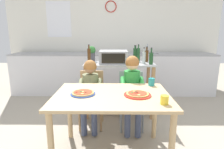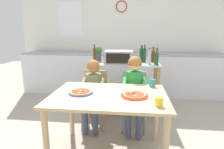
{
  "view_description": "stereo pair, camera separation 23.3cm",
  "coord_description": "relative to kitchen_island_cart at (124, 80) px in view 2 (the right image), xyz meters",
  "views": [
    {
      "loc": [
        0.03,
        -1.97,
        1.4
      ],
      "look_at": [
        0.0,
        0.3,
        0.88
      ],
      "focal_mm": 30.99,
      "sensor_mm": 36.0,
      "label": 1
    },
    {
      "loc": [
        0.26,
        -1.95,
        1.4
      ],
      "look_at": [
        0.0,
        0.3,
        0.88
      ],
      "focal_mm": 30.99,
      "sensor_mm": 36.0,
      "label": 2
    }
  ],
  "objects": [
    {
      "name": "pizza_plate_blue_rimmed",
      "position": [
        -0.42,
        -1.16,
        0.16
      ],
      "size": [
        0.27,
        0.27,
        0.03
      ],
      "color": "#3356B7",
      "rests_on": "dining_table"
    },
    {
      "name": "ground_plane",
      "position": [
        -0.11,
        -0.1,
        -0.59
      ],
      "size": [
        10.64,
        10.64,
        0.0
      ],
      "primitive_type": "plane",
      "color": "#A89E8C"
    },
    {
      "name": "back_wall_tiled",
      "position": [
        -0.11,
        1.56,
        0.76
      ],
      "size": [
        4.94,
        0.14,
        2.7
      ],
      "color": "white",
      "rests_on": "ground"
    },
    {
      "name": "kitchen_island_cart",
      "position": [
        0.0,
        0.0,
        0.0
      ],
      "size": [
        1.13,
        0.52,
        0.88
      ],
      "color": "#B7BABF",
      "rests_on": "ground"
    },
    {
      "name": "potted_herb_plant",
      "position": [
        -0.46,
        0.15,
        0.44
      ],
      "size": [
        0.13,
        0.13,
        0.26
      ],
      "color": "#4C4C51",
      "rests_on": "kitchen_island_cart"
    },
    {
      "name": "pizza_plate_red_rimmed",
      "position": [
        0.17,
        -1.19,
        0.16
      ],
      "size": [
        0.29,
        0.29,
        0.03
      ],
      "color": "red",
      "rests_on": "dining_table"
    },
    {
      "name": "bottle_slim_sauce",
      "position": [
        0.39,
        -0.08,
        0.4
      ],
      "size": [
        0.06,
        0.06,
        0.26
      ],
      "color": "#ADB7B2",
      "rests_on": "kitchen_island_cart"
    },
    {
      "name": "dining_chair_left",
      "position": [
        -0.42,
        -0.43,
        -0.11
      ],
      "size": [
        0.36,
        0.36,
        0.81
      ],
      "color": "tan",
      "rests_on": "ground"
    },
    {
      "name": "child_in_green_shirt",
      "position": [
        0.17,
        -0.59,
        0.08
      ],
      "size": [
        0.32,
        0.42,
        1.05
      ],
      "color": "#424C6B",
      "rests_on": "ground"
    },
    {
      "name": "child_in_olive_shirt",
      "position": [
        -0.42,
        -0.56,
        0.05
      ],
      "size": [
        0.32,
        0.42,
        0.98
      ],
      "color": "#424C6B",
      "rests_on": "ground"
    },
    {
      "name": "bottle_clear_vinegar",
      "position": [
        -0.49,
        -0.03,
        0.42
      ],
      "size": [
        0.05,
        0.05,
        0.3
      ],
      "color": "#4C2D14",
      "rests_on": "kitchen_island_cart"
    },
    {
      "name": "bottle_brown_beer",
      "position": [
        0.46,
        0.11,
        0.4
      ],
      "size": [
        0.06,
        0.06,
        0.26
      ],
      "color": "#4C2D14",
      "rests_on": "kitchen_island_cart"
    },
    {
      "name": "drinking_cup_teal",
      "position": [
        0.38,
        -0.82,
        0.19
      ],
      "size": [
        0.08,
        0.08,
        0.09
      ],
      "primitive_type": "cylinder",
      "color": "teal",
      "rests_on": "dining_table"
    },
    {
      "name": "kitchen_counter",
      "position": [
        -0.11,
        1.15,
        -0.14
      ],
      "size": [
        4.44,
        0.6,
        1.11
      ],
      "color": "silver",
      "rests_on": "ground"
    },
    {
      "name": "toaster_oven",
      "position": [
        -0.09,
        -0.02,
        0.39
      ],
      "size": [
        0.45,
        0.36,
        0.2
      ],
      "color": "#999BA0",
      "rests_on": "kitchen_island_cart"
    },
    {
      "name": "bottle_tall_green_wine",
      "position": [
        0.49,
        -0.15,
        0.39
      ],
      "size": [
        0.06,
        0.06,
        0.26
      ],
      "color": "#1E4723",
      "rests_on": "kitchen_island_cart"
    },
    {
      "name": "bottle_squat_spirits",
      "position": [
        0.32,
        0.1,
        0.42
      ],
      "size": [
        0.05,
        0.05,
        0.29
      ],
      "color": "#1E4723",
      "rests_on": "kitchen_island_cart"
    },
    {
      "name": "drinking_cup_yellow",
      "position": [
        0.39,
        -1.44,
        0.19
      ],
      "size": [
        0.08,
        0.08,
        0.09
      ],
      "primitive_type": "cylinder",
      "color": "yellow",
      "rests_on": "dining_table"
    },
    {
      "name": "dining_table",
      "position": [
        -0.11,
        -1.16,
        0.04
      ],
      "size": [
        1.24,
        0.88,
        0.73
      ],
      "color": "tan",
      "rests_on": "ground"
    },
    {
      "name": "dining_chair_right",
      "position": [
        0.17,
        -0.47,
        -0.11
      ],
      "size": [
        0.36,
        0.36,
        0.81
      ],
      "color": "gray",
      "rests_on": "ground"
    },
    {
      "name": "bottle_dark_olive_oil",
      "position": [
        0.28,
        0.18,
        0.41
      ],
      "size": [
        0.07,
        0.07,
        0.27
      ],
      "color": "#1E4723",
      "rests_on": "kitchen_island_cart"
    }
  ]
}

